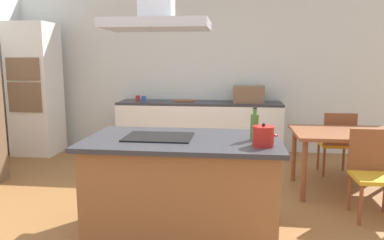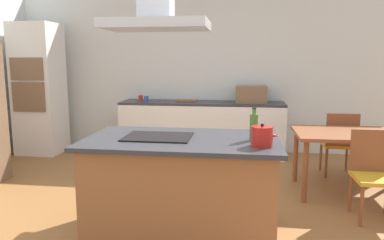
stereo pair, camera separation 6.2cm
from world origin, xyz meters
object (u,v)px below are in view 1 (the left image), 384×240
at_px(cooktop, 159,137).
at_px(coffee_mug_red, 138,98).
at_px(countertop_microwave, 248,94).
at_px(cutting_board, 184,101).
at_px(wall_oven_stack, 35,89).
at_px(tea_kettle, 263,136).
at_px(dining_table, 353,139).
at_px(chair_facing_island, 373,168).
at_px(chair_facing_back_wall, 337,140).
at_px(olive_oil_bottle, 254,126).
at_px(coffee_mug_blue, 144,99).

relative_size(cooktop, coffee_mug_red, 6.67).
xyz_separation_m(countertop_microwave, coffee_mug_red, (-1.89, 0.08, -0.09)).
distance_m(countertop_microwave, cutting_board, 1.09).
distance_m(coffee_mug_red, wall_oven_stack, 1.72).
distance_m(cutting_board, wall_oven_stack, 2.52).
xyz_separation_m(tea_kettle, dining_table, (1.17, 1.51, -0.32)).
bearing_deg(cooktop, coffee_mug_red, 108.55).
bearing_deg(chair_facing_island, coffee_mug_red, 142.70).
xyz_separation_m(cooktop, cutting_board, (-0.19, 2.93, 0.00)).
relative_size(countertop_microwave, chair_facing_back_wall, 0.56).
height_order(coffee_mug_red, chair_facing_island, coffee_mug_red).
height_order(olive_oil_bottle, chair_facing_island, olive_oil_bottle).
bearing_deg(cooktop, wall_oven_stack, 135.36).
bearing_deg(dining_table, coffee_mug_red, 151.39).
xyz_separation_m(olive_oil_bottle, chair_facing_back_wall, (1.23, 1.94, -0.51)).
xyz_separation_m(cooktop, coffee_mug_red, (-0.99, 2.96, 0.04)).
bearing_deg(cutting_board, coffee_mug_blue, -170.94).
bearing_deg(olive_oil_bottle, coffee_mug_red, 121.95).
height_order(coffee_mug_red, chair_facing_back_wall, coffee_mug_red).
bearing_deg(olive_oil_bottle, wall_oven_stack, 143.16).
bearing_deg(tea_kettle, chair_facing_island, 35.67).
height_order(countertop_microwave, cutting_board, countertop_microwave).
bearing_deg(countertop_microwave, coffee_mug_blue, -178.15).
distance_m(cutting_board, dining_table, 2.82).
bearing_deg(cooktop, dining_table, 31.56).
xyz_separation_m(cooktop, chair_facing_island, (2.08, 0.61, -0.40)).
xyz_separation_m(coffee_mug_red, dining_table, (3.08, -1.68, -0.28)).
height_order(cutting_board, dining_table, cutting_board).
bearing_deg(countertop_microwave, dining_table, -53.38).
distance_m(olive_oil_bottle, countertop_microwave, 2.88).
height_order(countertop_microwave, coffee_mug_blue, countertop_microwave).
xyz_separation_m(olive_oil_bottle, chair_facing_island, (1.23, 0.61, -0.51)).
bearing_deg(chair_facing_island, countertop_microwave, 117.70).
height_order(coffee_mug_red, coffee_mug_blue, same).
bearing_deg(cooktop, chair_facing_island, 16.43).
distance_m(cooktop, coffee_mug_blue, 2.95).
xyz_separation_m(cooktop, countertop_microwave, (0.89, 2.88, 0.13)).
bearing_deg(chair_facing_island, coffee_mug_blue, 143.06).
distance_m(tea_kettle, chair_facing_back_wall, 2.51).
relative_size(cooktop, tea_kettle, 2.65).
distance_m(countertop_microwave, dining_table, 2.03).
distance_m(cooktop, tea_kettle, 0.94).
bearing_deg(dining_table, olive_oil_bottle, -133.97).
height_order(wall_oven_stack, dining_table, wall_oven_stack).
height_order(cooktop, coffee_mug_red, coffee_mug_red).
bearing_deg(coffee_mug_blue, coffee_mug_red, 135.86).
bearing_deg(tea_kettle, cutting_board, 109.18).
relative_size(coffee_mug_red, chair_facing_back_wall, 0.10).
height_order(countertop_microwave, chair_facing_back_wall, countertop_microwave).
relative_size(countertop_microwave, wall_oven_stack, 0.23).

